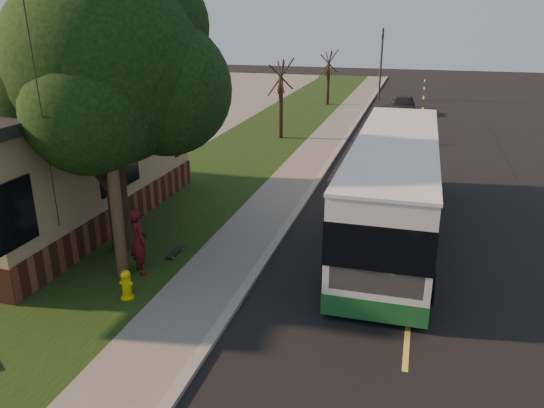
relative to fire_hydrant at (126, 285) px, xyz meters
The scene contains 17 objects.
ground 2.64m from the fire_hydrant, ahead, with size 120.00×120.00×0.00m, color black.
road 11.99m from the fire_hydrant, 56.58° to the left, with size 8.00×80.00×0.01m, color black.
curb 10.34m from the fire_hydrant, 75.43° to the left, with size 0.25×80.00×0.12m, color gray.
sidewalk 10.13m from the fire_hydrant, 80.91° to the left, with size 2.00×80.00×0.08m, color slate.
grass_verge 10.19m from the fire_hydrant, 100.76° to the left, with size 5.00×80.00×0.07m, color black.
building_lot 15.55m from the fire_hydrant, 139.96° to the left, with size 15.00×80.00×0.04m, color slate.
fire_hydrant is the anchor object (origin of this frame).
utility_pole 4.37m from the fire_hydrant, 125.38° to the left, with size 2.86×3.21×9.07m.
leafy_tree 5.65m from the fire_hydrant, 120.67° to the left, with size 6.30×6.00×7.80m.
bare_tree_near 18.10m from the fire_hydrant, 92.86° to the left, with size 1.38×1.21×4.31m.
bare_tree_far 30.04m from the fire_hydrant, 90.76° to the left, with size 1.38×1.21×4.03m.
traffic_signal 34.25m from the fire_hydrant, 84.79° to the left, with size 0.18×0.22×5.50m.
transit_bus 8.43m from the fire_hydrant, 45.63° to the left, with size 2.59×11.22×3.04m.
skateboarder 1.48m from the fire_hydrant, 104.99° to the left, with size 0.66×0.43×1.81m, color #490E14.
skateboard_main 2.63m from the fire_hydrant, 89.49° to the left, with size 0.22×0.85×0.08m.
dumpster 8.14m from the fire_hydrant, 147.95° to the left, with size 1.63×1.44×1.22m.
distant_car 27.88m from the fire_hydrant, 79.16° to the left, with size 1.59×3.96×1.35m, color black.
Camera 1 is at (3.82, -9.95, 6.57)m, focal length 35.00 mm.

